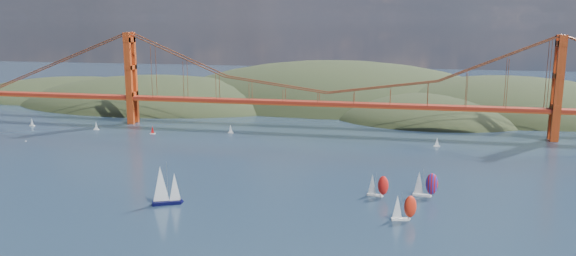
{
  "coord_description": "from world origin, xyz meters",
  "views": [
    {
      "loc": [
        44.04,
        -131.66,
        63.36
      ],
      "look_at": [
        -3.46,
        90.0,
        18.84
      ],
      "focal_mm": 35.0,
      "sensor_mm": 36.0,
      "label": 1
    }
  ],
  "objects_px": {
    "racer_0": "(377,185)",
    "racer_1": "(403,207)",
    "racer_rwb": "(425,184)",
    "sloop_navy": "(165,186)"
  },
  "relations": [
    {
      "from": "sloop_navy",
      "to": "racer_rwb",
      "type": "height_order",
      "value": "sloop_navy"
    },
    {
      "from": "racer_0",
      "to": "racer_1",
      "type": "distance_m",
      "value": 24.69
    },
    {
      "from": "racer_0",
      "to": "racer_rwb",
      "type": "distance_m",
      "value": 17.12
    },
    {
      "from": "racer_0",
      "to": "racer_rwb",
      "type": "relative_size",
      "value": 0.88
    },
    {
      "from": "racer_0",
      "to": "racer_1",
      "type": "height_order",
      "value": "racer_1"
    },
    {
      "from": "racer_0",
      "to": "racer_1",
      "type": "relative_size",
      "value": 0.97
    },
    {
      "from": "racer_1",
      "to": "racer_0",
      "type": "bearing_deg",
      "value": 99.7
    },
    {
      "from": "racer_1",
      "to": "racer_rwb",
      "type": "height_order",
      "value": "racer_rwb"
    },
    {
      "from": "sloop_navy",
      "to": "racer_0",
      "type": "bearing_deg",
      "value": -6.43
    },
    {
      "from": "racer_0",
      "to": "racer_rwb",
      "type": "bearing_deg",
      "value": 24.44
    }
  ]
}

